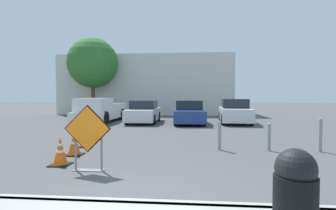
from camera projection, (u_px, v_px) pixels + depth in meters
The scene contains 16 objects.
ground_plane at pixel (171, 129), 14.13m from camera, with size 96.00×96.00×0.00m, color #4C4C4F.
curb_lip at pixel (122, 205), 4.17m from camera, with size 24.75×0.20×0.14m.
road_closed_sign at pixel (88, 134), 6.21m from camera, with size 1.13×0.20×1.59m.
traffic_cone_nearest at pixel (60, 152), 6.78m from camera, with size 0.49×0.49×0.73m.
traffic_cone_second at pixel (74, 143), 7.91m from camera, with size 0.50×0.50×0.75m.
traffic_cone_third at pixel (85, 136), 9.16m from camera, with size 0.43×0.43×0.82m.
pickup_truck at pixel (99, 111), 17.44m from camera, with size 2.20×5.61×1.62m.
parked_car_nearest at pixel (144, 112), 17.25m from camera, with size 1.86×4.05×1.46m.
parked_car_second at pixel (189, 113), 16.87m from camera, with size 2.06×4.46×1.48m.
parked_car_third at pixel (235, 112), 17.02m from camera, with size 2.04×4.29×1.57m.
trash_bin at pixel (295, 194), 3.01m from camera, with size 0.49×0.49×1.07m.
bollard_nearest at pixel (220, 134), 8.64m from camera, with size 0.12×0.12×0.98m.
bollard_second at pixel (269, 136), 8.50m from camera, with size 0.12×0.12×0.91m.
bollard_third at pixel (320, 134), 8.36m from camera, with size 0.12×0.12×1.10m.
building_facade_backdrop at pixel (147, 85), 26.04m from camera, with size 16.32×5.00×5.57m.
street_tree_behind_lot at pixel (93, 63), 22.83m from camera, with size 4.36×4.36×6.81m.
Camera 1 is at (1.08, -4.03, 1.82)m, focal length 28.00 mm.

